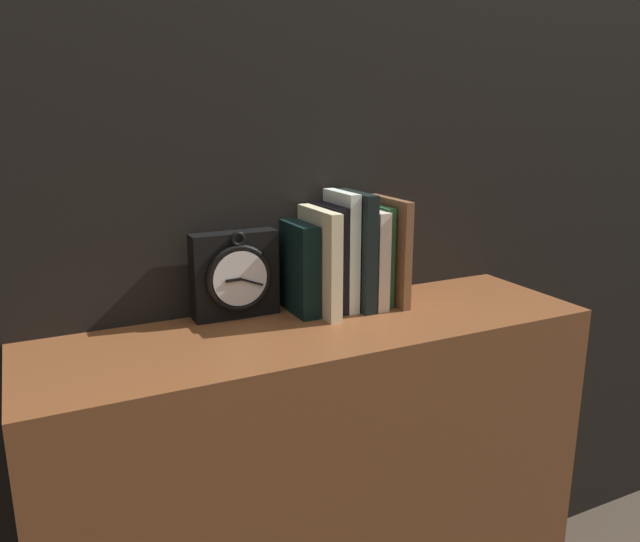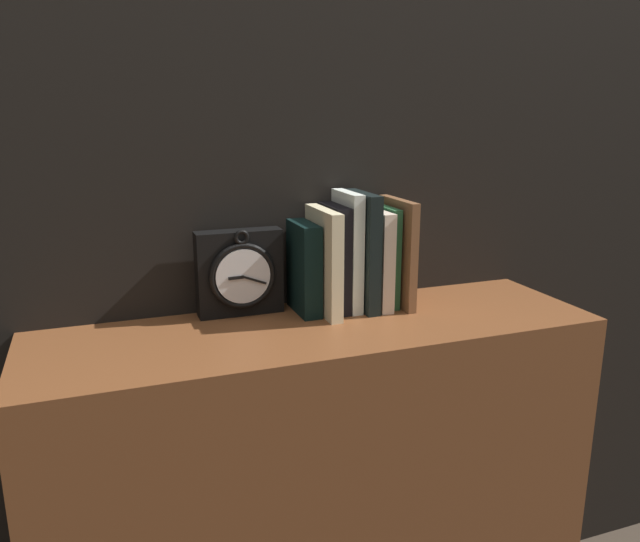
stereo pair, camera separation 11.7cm
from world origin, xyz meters
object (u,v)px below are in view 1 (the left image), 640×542
(clock, at_px, (236,275))
(book_slot7_brown, at_px, (389,251))
(book_slot3_white, at_px, (341,250))
(book_slot2_black, at_px, (329,258))
(book_slot0_black, at_px, (301,268))
(book_slot6_green, at_px, (376,254))
(book_slot1_cream, at_px, (319,262))
(book_slot5_cream, at_px, (368,257))
(book_slot4_black, at_px, (355,250))

(clock, relative_size, book_slot7_brown, 0.79)
(book_slot3_white, bearing_deg, book_slot2_black, 178.57)
(book_slot2_black, bearing_deg, book_slot0_black, 178.46)
(clock, bearing_deg, book_slot6_green, -5.97)
(book_slot0_black, height_order, book_slot1_cream, book_slot1_cream)
(clock, bearing_deg, book_slot2_black, -9.61)
(book_slot0_black, xyz_separation_m, book_slot5_cream, (0.15, -0.01, 0.01))
(book_slot6_green, relative_size, book_slot7_brown, 0.93)
(book_slot6_green, xyz_separation_m, book_slot7_brown, (0.02, -0.01, 0.01))
(book_slot6_green, height_order, book_slot7_brown, book_slot7_brown)
(book_slot0_black, height_order, book_slot5_cream, book_slot5_cream)
(clock, relative_size, book_slot0_black, 0.96)
(book_slot1_cream, relative_size, book_slot6_green, 1.02)
(book_slot4_black, bearing_deg, book_slot7_brown, -2.99)
(clock, bearing_deg, book_slot0_black, -13.35)
(book_slot4_black, relative_size, book_slot7_brown, 1.07)
(book_slot1_cream, bearing_deg, book_slot7_brown, 0.99)
(book_slot3_white, distance_m, book_slot7_brown, 0.11)
(book_slot2_black, distance_m, book_slot6_green, 0.11)
(clock, height_order, book_slot7_brown, book_slot7_brown)
(book_slot5_cream, distance_m, book_slot6_green, 0.03)
(book_slot0_black, relative_size, book_slot3_white, 0.76)
(book_slot1_cream, distance_m, book_slot5_cream, 0.12)
(book_slot1_cream, height_order, book_slot3_white, book_slot3_white)
(book_slot2_black, bearing_deg, book_slot4_black, -9.97)
(clock, height_order, book_slot4_black, book_slot4_black)
(book_slot2_black, relative_size, book_slot4_black, 0.90)
(book_slot0_black, relative_size, book_slot4_black, 0.77)
(book_slot0_black, relative_size, book_slot6_green, 0.89)
(clock, xyz_separation_m, book_slot3_white, (0.22, -0.03, 0.04))
(book_slot1_cream, xyz_separation_m, book_slot3_white, (0.06, 0.02, 0.01))
(book_slot1_cream, relative_size, book_slot7_brown, 0.95)
(clock, height_order, book_slot3_white, book_slot3_white)
(book_slot0_black, xyz_separation_m, book_slot4_black, (0.12, -0.01, 0.03))
(clock, bearing_deg, book_slot1_cream, -17.05)
(book_slot0_black, bearing_deg, book_slot6_green, -0.39)
(book_slot7_brown, bearing_deg, book_slot4_black, 177.01)
(book_slot5_cream, bearing_deg, book_slot4_black, -176.87)
(clock, distance_m, book_slot5_cream, 0.28)
(book_slot4_black, xyz_separation_m, book_slot7_brown, (0.08, -0.00, -0.01))
(clock, xyz_separation_m, book_slot0_black, (0.13, -0.03, 0.01))
(book_slot2_black, distance_m, book_slot3_white, 0.03)
(book_slot3_white, distance_m, book_slot4_black, 0.03)
(book_slot1_cream, bearing_deg, book_slot2_black, 29.42)
(book_slot1_cream, bearing_deg, book_slot3_white, 15.70)
(book_slot4_black, bearing_deg, book_slot5_cream, 3.13)
(clock, xyz_separation_m, book_slot1_cream, (0.16, -0.05, 0.02))
(clock, relative_size, book_slot2_black, 0.82)
(book_slot0_black, bearing_deg, book_slot4_black, -5.59)
(book_slot3_white, relative_size, book_slot5_cream, 1.19)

